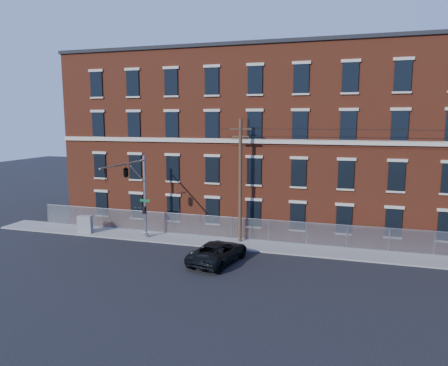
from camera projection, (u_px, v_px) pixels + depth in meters
name	position (u px, v px, depth m)	size (l,w,h in m)	color
ground	(193.00, 262.00, 29.55)	(140.00, 140.00, 0.00)	black
sidewalk	(368.00, 255.00, 30.88)	(65.00, 3.00, 0.12)	gray
mill_building	(368.00, 141.00, 38.12)	(55.30, 14.32, 16.30)	maroon
chain_link_fence	(368.00, 238.00, 31.96)	(59.06, 0.06, 1.85)	#A5A8AD
traffic_signal_mast	(131.00, 180.00, 32.51)	(0.90, 6.75, 7.00)	#9EA0A5
utility_pole_near	(240.00, 179.00, 33.48)	(1.80, 0.28, 10.00)	#4B3625
pickup_truck	(218.00, 252.00, 29.41)	(2.54, 5.51, 1.53)	black
utility_cabinet	(85.00, 224.00, 36.75)	(1.23, 0.61, 1.53)	gray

